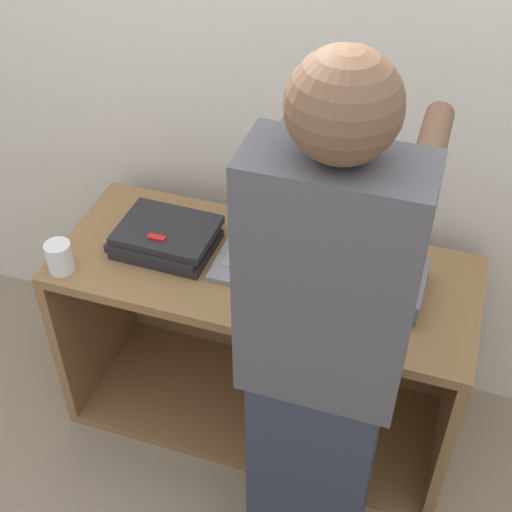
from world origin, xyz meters
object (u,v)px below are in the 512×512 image
at_px(laptop_open, 269,245).
at_px(laptop_stack_right, 371,281).
at_px(laptop_stack_left, 166,237).
at_px(mug, 60,257).
at_px(person, 321,366).

relative_size(laptop_open, laptop_stack_right, 1.00).
relative_size(laptop_open, laptop_stack_left, 1.02).
distance_m(laptop_stack_left, mug, 0.35).
height_order(laptop_open, laptop_stack_left, laptop_open).
distance_m(laptop_stack_right, mug, 0.99).
height_order(laptop_open, person, person).
bearing_deg(laptop_stack_left, laptop_open, 9.34).
distance_m(laptop_open, person, 0.60).
bearing_deg(laptop_stack_right, mug, -167.66).
relative_size(laptop_stack_left, person, 0.19).
height_order(laptop_stack_left, mug, mug).
relative_size(person, mug, 16.78).
bearing_deg(person, laptop_stack_right, 84.03).
height_order(laptop_stack_left, person, person).
xyz_separation_m(person, mug, (-0.92, 0.25, -0.09)).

